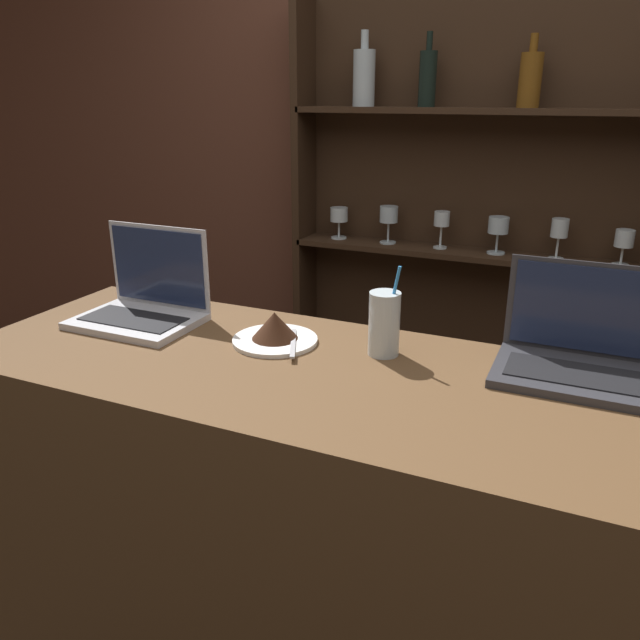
{
  "coord_description": "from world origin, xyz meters",
  "views": [
    {
      "loc": [
        0.31,
        -0.8,
        1.62
      ],
      "look_at": [
        -0.2,
        0.33,
        1.17
      ],
      "focal_mm": 35.0,
      "sensor_mm": 36.0,
      "label": 1
    }
  ],
  "objects_px": {
    "laptop_near": "(145,301)",
    "water_glass": "(384,324)",
    "laptop_far": "(586,353)",
    "cake_plate": "(275,331)"
  },
  "relations": [
    {
      "from": "laptop_near",
      "to": "laptop_far",
      "type": "relative_size",
      "value": 0.87
    },
    {
      "from": "cake_plate",
      "to": "water_glass",
      "type": "height_order",
      "value": "water_glass"
    },
    {
      "from": "laptop_far",
      "to": "cake_plate",
      "type": "relative_size",
      "value": 1.74
    },
    {
      "from": "laptop_near",
      "to": "water_glass",
      "type": "height_order",
      "value": "laptop_near"
    },
    {
      "from": "laptop_far",
      "to": "laptop_near",
      "type": "bearing_deg",
      "value": -174.34
    },
    {
      "from": "laptop_near",
      "to": "cake_plate",
      "type": "distance_m",
      "value": 0.38
    },
    {
      "from": "laptop_far",
      "to": "water_glass",
      "type": "relative_size",
      "value": 1.68
    },
    {
      "from": "cake_plate",
      "to": "water_glass",
      "type": "distance_m",
      "value": 0.26
    },
    {
      "from": "laptop_far",
      "to": "water_glass",
      "type": "distance_m",
      "value": 0.42
    },
    {
      "from": "laptop_far",
      "to": "cake_plate",
      "type": "bearing_deg",
      "value": -171.18
    }
  ]
}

